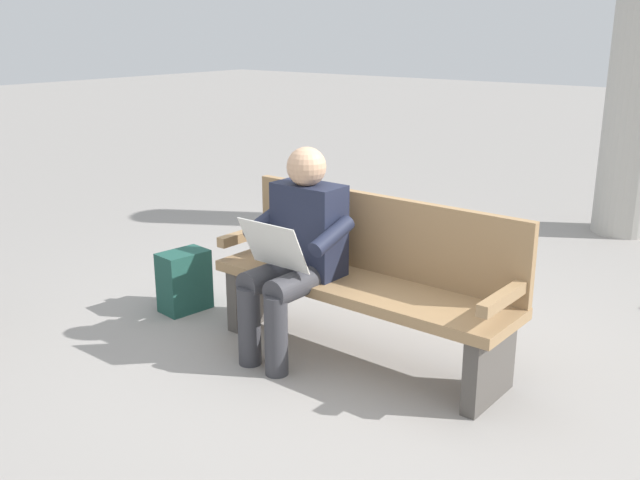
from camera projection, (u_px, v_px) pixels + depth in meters
ground_plane at (358, 356)px, 4.07m from camera, size 40.00×40.00×0.00m
bench_near at (367, 277)px, 3.99m from camera, size 1.81×0.52×0.90m
person_seated at (296, 247)px, 3.96m from camera, size 0.58×0.58×1.18m
backpack at (184, 281)px, 4.69m from camera, size 0.27×0.34×0.40m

